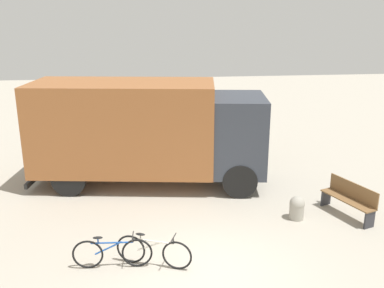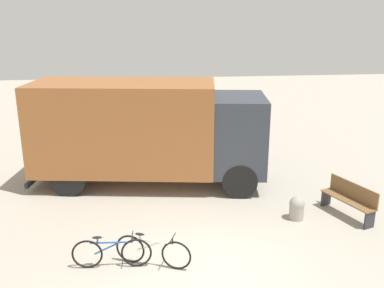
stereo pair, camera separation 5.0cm
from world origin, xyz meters
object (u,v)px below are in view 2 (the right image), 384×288
(bicycle_near, at_px, (112,253))
(bicycle_middle, at_px, (153,251))
(bollard_near_bench, at_px, (297,208))
(delivery_truck, at_px, (146,129))
(park_bench, at_px, (350,198))

(bicycle_near, height_order, bicycle_middle, same)
(bicycle_middle, xyz_separation_m, bollard_near_bench, (3.97, 1.83, -0.03))
(delivery_truck, xyz_separation_m, bollard_near_bench, (4.01, -3.12, -1.53))
(delivery_truck, height_order, bicycle_near, delivery_truck)
(delivery_truck, distance_m, park_bench, 6.47)
(bicycle_middle, height_order, bollard_near_bench, bicycle_middle)
(bicycle_near, relative_size, bollard_near_bench, 2.67)
(bicycle_near, distance_m, bollard_near_bench, 5.19)
(park_bench, xyz_separation_m, bicycle_near, (-6.38, -1.81, -0.16))
(bicycle_near, distance_m, bicycle_middle, 0.90)
(bicycle_near, bearing_deg, park_bench, 19.44)
(park_bench, xyz_separation_m, bollard_near_bench, (-1.51, -0.03, -0.18))
(delivery_truck, height_order, park_bench, delivery_truck)
(park_bench, relative_size, bicycle_near, 0.98)
(bicycle_middle, bearing_deg, bollard_near_bench, 45.97)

